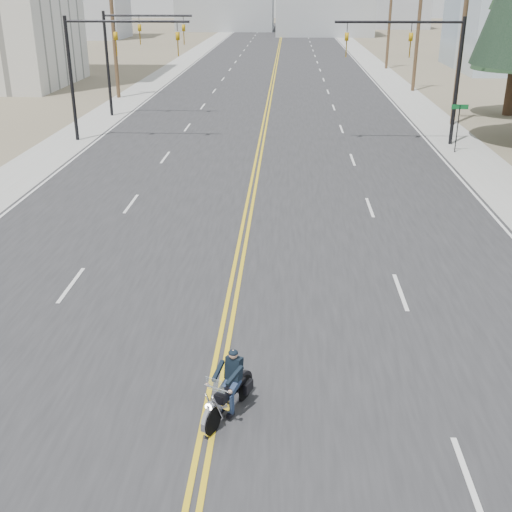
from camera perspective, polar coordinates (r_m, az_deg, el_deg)
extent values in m
cube|color=#303033|center=(75.93, 1.72, 16.37)|extent=(20.00, 200.00, 0.01)
cube|color=#A5A5A0|center=(77.03, -7.22, 16.30)|extent=(3.00, 200.00, 0.01)
cube|color=#A5A5A0|center=(76.57, 10.71, 16.06)|extent=(3.00, 200.00, 0.01)
cylinder|color=black|center=(39.80, -16.10, 14.79)|extent=(0.20, 0.20, 7.00)
cylinder|color=black|center=(38.56, -11.40, 19.77)|extent=(7.00, 0.14, 0.14)
imported|color=#BF8C0C|center=(38.77, -12.38, 18.74)|extent=(0.21, 0.26, 1.30)
imported|color=#BF8C0C|center=(38.04, -6.99, 19.01)|extent=(0.21, 0.26, 1.30)
cylinder|color=black|center=(38.94, 17.44, 14.48)|extent=(0.20, 0.20, 7.00)
cylinder|color=black|center=(37.96, 12.61, 19.63)|extent=(7.00, 0.14, 0.14)
imported|color=#BF8C0C|center=(38.11, 13.62, 18.58)|extent=(0.21, 0.26, 1.30)
imported|color=#BF8C0C|center=(37.66, 8.09, 18.92)|extent=(0.21, 0.26, 1.30)
cylinder|color=black|center=(47.40, -13.05, 16.23)|extent=(0.20, 0.20, 7.00)
cylinder|color=black|center=(46.47, -9.62, 20.32)|extent=(6.00, 0.14, 0.14)
imported|color=#BF8C0C|center=(46.63, -10.32, 19.48)|extent=(0.21, 0.26, 1.30)
imported|color=#BF8C0C|center=(46.07, -6.46, 19.66)|extent=(0.21, 0.26, 1.30)
cylinder|color=black|center=(37.33, 17.46, 10.72)|extent=(0.06, 0.06, 2.60)
cube|color=#0C5926|center=(37.12, 17.68, 12.52)|extent=(0.90, 0.03, 0.25)
cylinder|color=brown|center=(44.91, 17.86, 17.99)|extent=(0.30, 0.30, 11.00)
cylinder|color=brown|center=(59.53, 14.28, 19.52)|extent=(0.30, 0.30, 11.50)
cylinder|color=brown|center=(76.30, 11.82, 20.11)|extent=(0.30, 0.30, 11.00)
cylinder|color=brown|center=(55.35, -12.55, 18.95)|extent=(0.30, 0.30, 10.50)
cylinder|color=#382619|center=(50.15, 21.68, 13.37)|extent=(0.74, 0.74, 3.18)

